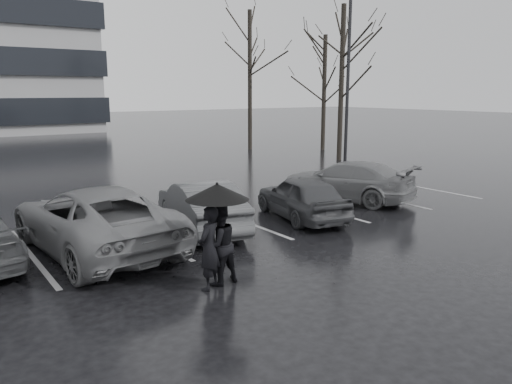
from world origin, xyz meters
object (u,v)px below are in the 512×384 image
object	(u,v)px
car_west_b	(95,219)
lamp_post	(347,89)
car_main	(302,197)
car_west_a	(201,206)
car_east	(346,181)
tree_ne	(324,93)
tree_north	(250,81)
pedestrian_right	(219,245)
pedestrian_left	(209,248)
tree_east	(341,84)

from	to	relation	value
car_west_b	lamp_post	distance (m)	13.58
car_main	car_west_a	size ratio (longest dim) A/B	0.92
car_east	lamp_post	size ratio (longest dim) A/B	0.57
car_main	tree_ne	bearing A→B (deg)	-122.17
car_east	tree_north	bearing A→B (deg)	-132.10
car_west_a	car_west_b	xyz separation A→B (m)	(-2.83, -0.08, 0.08)
car_main	pedestrian_right	xyz separation A→B (m)	(-4.56, -2.94, 0.15)
car_west_b	car_west_a	bearing A→B (deg)	177.29
car_west_b	pedestrian_right	size ratio (longest dim) A/B	3.47
car_main	pedestrian_left	size ratio (longest dim) A/B	2.35
car_main	car_west_b	distance (m)	5.85
car_east	tree_north	distance (m)	16.05
lamp_post	tree_north	distance (m)	10.81
car_main	tree_ne	xyz separation A→B (m)	(12.34, 12.47, 2.87)
lamp_post	tree_north	xyz separation A→B (m)	(2.16, 10.57, 0.54)
car_west_a	tree_ne	world-z (taller)	tree_ne
tree_north	pedestrian_left	bearing A→B (deg)	-126.43
car_west_b	tree_east	size ratio (longest dim) A/B	0.68
car_east	pedestrian_right	distance (m)	8.38
car_west_b	pedestrian_left	world-z (taller)	pedestrian_left
car_main	pedestrian_right	size ratio (longest dim) A/B	2.38
pedestrian_left	lamp_post	xyz separation A→B (m)	(11.51, 7.95, 2.92)
pedestrian_left	car_east	bearing A→B (deg)	173.79
car_west_a	car_west_b	size ratio (longest dim) A/B	0.75
lamp_post	tree_north	world-z (taller)	tree_north
car_east	tree_north	world-z (taller)	tree_north
tree_east	tree_north	size ratio (longest dim) A/B	0.94
tree_ne	pedestrian_left	bearing A→B (deg)	-137.88
car_east	pedestrian_left	distance (m)	8.68
car_east	lamp_post	distance (m)	6.25
car_main	car_west_a	world-z (taller)	car_west_a
pedestrian_left	tree_ne	world-z (taller)	tree_ne
tree_ne	tree_north	size ratio (longest dim) A/B	0.82
car_east	pedestrian_right	world-z (taller)	pedestrian_right
pedestrian_right	car_east	bearing A→B (deg)	-156.78
pedestrian_right	tree_north	world-z (taller)	tree_north
pedestrian_left	pedestrian_right	world-z (taller)	pedestrian_left
car_main	pedestrian_left	xyz separation A→B (m)	(-4.84, -3.05, 0.16)
car_west_b	car_east	distance (m)	8.67
car_west_a	car_east	world-z (taller)	car_west_a
pedestrian_right	tree_east	size ratio (longest dim) A/B	0.19
car_east	tree_ne	size ratio (longest dim) A/B	0.66
tree_north	tree_east	bearing A→B (deg)	-81.87
car_east	tree_ne	world-z (taller)	tree_ne
car_west_a	tree_east	bearing A→B (deg)	-136.69
car_west_a	tree_east	distance (m)	15.44
car_main	car_east	distance (m)	3.01
pedestrian_left	tree_east	size ratio (longest dim) A/B	0.20
tree_east	tree_ne	size ratio (longest dim) A/B	1.14
tree_east	tree_north	xyz separation A→B (m)	(-1.00, 7.00, 0.25)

